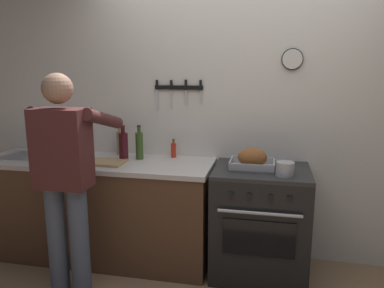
{
  "coord_description": "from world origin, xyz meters",
  "views": [
    {
      "loc": [
        0.26,
        -1.95,
        1.7
      ],
      "look_at": [
        -0.32,
        0.85,
        1.11
      ],
      "focal_mm": 35.04,
      "sensor_mm": 36.0,
      "label": 1
    }
  ],
  "objects_px": {
    "person_cook": "(65,174)",
    "saucepan": "(285,169)",
    "roasting_pan": "(252,159)",
    "bottle_olive_oil": "(139,145)",
    "bottle_hot_sauce": "(174,150)",
    "cutting_board": "(103,162)",
    "bottle_wine_red": "(123,146)",
    "stove": "(260,222)",
    "bottle_vinegar": "(120,142)"
  },
  "relations": [
    {
      "from": "bottle_wine_red",
      "to": "stove",
      "type": "bearing_deg",
      "value": -2.08
    },
    {
      "from": "roasting_pan",
      "to": "bottle_olive_oil",
      "type": "distance_m",
      "value": 0.99
    },
    {
      "from": "roasting_pan",
      "to": "cutting_board",
      "type": "height_order",
      "value": "roasting_pan"
    },
    {
      "from": "person_cook",
      "to": "saucepan",
      "type": "relative_size",
      "value": 12.36
    },
    {
      "from": "saucepan",
      "to": "person_cook",
      "type": "bearing_deg",
      "value": -163.83
    },
    {
      "from": "person_cook",
      "to": "roasting_pan",
      "type": "height_order",
      "value": "person_cook"
    },
    {
      "from": "person_cook",
      "to": "bottle_olive_oil",
      "type": "relative_size",
      "value": 5.5
    },
    {
      "from": "bottle_vinegar",
      "to": "roasting_pan",
      "type": "bearing_deg",
      "value": -11.73
    },
    {
      "from": "saucepan",
      "to": "bottle_vinegar",
      "type": "relative_size",
      "value": 0.49
    },
    {
      "from": "stove",
      "to": "saucepan",
      "type": "bearing_deg",
      "value": -42.37
    },
    {
      "from": "stove",
      "to": "saucepan",
      "type": "distance_m",
      "value": 0.55
    },
    {
      "from": "person_cook",
      "to": "bottle_vinegar",
      "type": "distance_m",
      "value": 0.86
    },
    {
      "from": "person_cook",
      "to": "bottle_wine_red",
      "type": "distance_m",
      "value": 0.68
    },
    {
      "from": "stove",
      "to": "roasting_pan",
      "type": "xyz_separation_m",
      "value": [
        -0.08,
        -0.0,
        0.52
      ]
    },
    {
      "from": "cutting_board",
      "to": "bottle_vinegar",
      "type": "relative_size",
      "value": 1.33
    },
    {
      "from": "saucepan",
      "to": "bottle_vinegar",
      "type": "bearing_deg",
      "value": 164.56
    },
    {
      "from": "bottle_vinegar",
      "to": "bottle_wine_red",
      "type": "distance_m",
      "value": 0.24
    },
    {
      "from": "person_cook",
      "to": "bottle_olive_oil",
      "type": "distance_m",
      "value": 0.78
    },
    {
      "from": "stove",
      "to": "bottle_hot_sauce",
      "type": "bearing_deg",
      "value": 163.37
    },
    {
      "from": "saucepan",
      "to": "cutting_board",
      "type": "xyz_separation_m",
      "value": [
        -1.49,
        0.06,
        -0.04
      ]
    },
    {
      "from": "person_cook",
      "to": "stove",
      "type": "bearing_deg",
      "value": -54.46
    },
    {
      "from": "roasting_pan",
      "to": "bottle_hot_sauce",
      "type": "relative_size",
      "value": 2.08
    },
    {
      "from": "saucepan",
      "to": "bottle_vinegar",
      "type": "xyz_separation_m",
      "value": [
        -1.47,
        0.41,
        0.06
      ]
    },
    {
      "from": "roasting_pan",
      "to": "saucepan",
      "type": "distance_m",
      "value": 0.29
    },
    {
      "from": "stove",
      "to": "bottle_vinegar",
      "type": "relative_size",
      "value": 3.31
    },
    {
      "from": "cutting_board",
      "to": "bottle_hot_sauce",
      "type": "height_order",
      "value": "bottle_hot_sauce"
    },
    {
      "from": "bottle_olive_oil",
      "to": "stove",
      "type": "bearing_deg",
      "value": -5.95
    },
    {
      "from": "bottle_olive_oil",
      "to": "bottle_vinegar",
      "type": "bearing_deg",
      "value": 149.52
    },
    {
      "from": "bottle_wine_red",
      "to": "saucepan",
      "type": "bearing_deg",
      "value": -8.37
    },
    {
      "from": "saucepan",
      "to": "bottle_olive_oil",
      "type": "xyz_separation_m",
      "value": [
        -1.24,
        0.27,
        0.07
      ]
    },
    {
      "from": "person_cook",
      "to": "cutting_board",
      "type": "relative_size",
      "value": 4.61
    },
    {
      "from": "roasting_pan",
      "to": "bottle_wine_red",
      "type": "bearing_deg",
      "value": 177.58
    },
    {
      "from": "cutting_board",
      "to": "bottle_hot_sauce",
      "type": "bearing_deg",
      "value": 32.16
    },
    {
      "from": "cutting_board",
      "to": "bottle_olive_oil",
      "type": "xyz_separation_m",
      "value": [
        0.25,
        0.21,
        0.12
      ]
    },
    {
      "from": "saucepan",
      "to": "bottle_vinegar",
      "type": "height_order",
      "value": "bottle_vinegar"
    },
    {
      "from": "stove",
      "to": "bottle_wine_red",
      "type": "distance_m",
      "value": 1.32
    },
    {
      "from": "bottle_olive_oil",
      "to": "roasting_pan",
      "type": "bearing_deg",
      "value": -6.64
    },
    {
      "from": "roasting_pan",
      "to": "person_cook",
      "type": "bearing_deg",
      "value": -155.09
    },
    {
      "from": "saucepan",
      "to": "cutting_board",
      "type": "relative_size",
      "value": 0.37
    },
    {
      "from": "stove",
      "to": "bottle_hot_sauce",
      "type": "relative_size",
      "value": 5.33
    },
    {
      "from": "bottle_hot_sauce",
      "to": "stove",
      "type": "bearing_deg",
      "value": -16.63
    },
    {
      "from": "person_cook",
      "to": "bottle_wine_red",
      "type": "height_order",
      "value": "person_cook"
    },
    {
      "from": "bottle_hot_sauce",
      "to": "bottle_wine_red",
      "type": "distance_m",
      "value": 0.45
    },
    {
      "from": "stove",
      "to": "roasting_pan",
      "type": "relative_size",
      "value": 2.56
    },
    {
      "from": "roasting_pan",
      "to": "stove",
      "type": "bearing_deg",
      "value": 2.76
    },
    {
      "from": "bottle_hot_sauce",
      "to": "bottle_wine_red",
      "type": "xyz_separation_m",
      "value": [
        -0.4,
        -0.19,
        0.06
      ]
    },
    {
      "from": "bottle_hot_sauce",
      "to": "bottle_olive_oil",
      "type": "distance_m",
      "value": 0.31
    },
    {
      "from": "stove",
      "to": "saucepan",
      "type": "relative_size",
      "value": 6.7
    },
    {
      "from": "person_cook",
      "to": "cutting_board",
      "type": "xyz_separation_m",
      "value": [
        0.05,
        0.51,
        -0.04
      ]
    },
    {
      "from": "stove",
      "to": "person_cook",
      "type": "xyz_separation_m",
      "value": [
        -1.37,
        -0.6,
        0.5
      ]
    }
  ]
}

